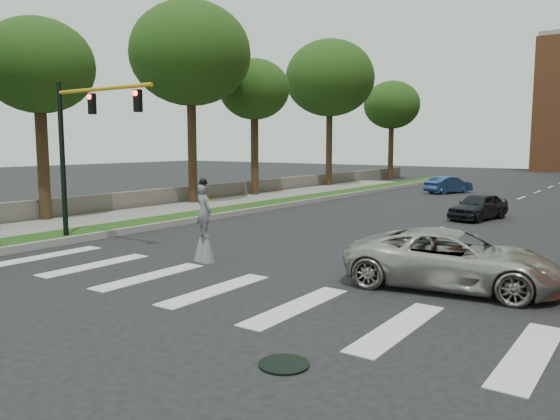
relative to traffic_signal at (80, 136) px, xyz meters
The scene contains 16 objects.
ground_plane 11.04m from the traffic_signal, 17.05° to the right, with size 160.00×160.00×0.00m, color black.
grass_median 17.56m from the traffic_signal, 95.77° to the left, with size 2.00×60.00×0.25m, color #1A3E11.
median_curb 17.48m from the traffic_signal, 92.25° to the left, with size 0.20×60.00×0.28m, color gray.
sidewalk_left 9.37m from the traffic_signal, 123.98° to the left, with size 4.00×60.00×0.18m, color slate.
stone_wall 20.64m from the traffic_signal, 110.80° to the left, with size 0.50×56.00×1.10m, color #5C564F.
manhole 14.33m from the traffic_signal, 21.36° to the right, with size 0.90×0.90×0.04m, color black.
traffic_signal is the anchor object (origin of this frame).
stilt_performer 6.56m from the traffic_signal, ahead, with size 0.83×0.58×2.76m.
suv_crossing 14.06m from the traffic_signal, ahead, with size 2.60×5.63×1.57m, color #A9A69F.
car_near 19.29m from the traffic_signal, 56.90° to the left, with size 1.61×3.99×1.36m, color black.
car_mid 30.17m from the traffic_signal, 81.71° to the left, with size 1.40×4.00×1.32m, color navy.
tree_1 7.82m from the traffic_signal, 159.51° to the left, with size 5.29×5.29×9.78m.
tree_2 14.70m from the traffic_signal, 116.84° to the left, with size 7.43×7.43×12.48m.
tree_3 20.04m from the traffic_signal, 108.55° to the left, with size 5.06×5.06×9.84m.
tree_4 30.62m from the traffic_signal, 102.14° to the left, with size 7.77×7.77×12.80m.
tree_5 42.72m from the traffic_signal, 98.20° to the left, with size 5.92×5.92×10.41m.
Camera 1 is at (8.23, -9.53, 3.88)m, focal length 35.00 mm.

